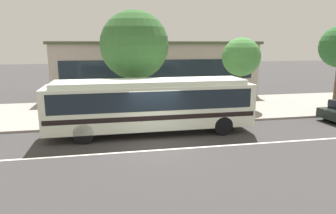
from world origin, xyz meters
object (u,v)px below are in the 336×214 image
(bus_stop_sign, at_px, (223,93))
(street_tree_near_stop, at_px, (134,45))
(pedestrian_walking_along_curb, at_px, (78,107))
(pedestrian_standing_by_tree, at_px, (100,103))
(street_tree_mid_block, at_px, (241,57))
(pedestrian_waiting_near_sign, at_px, (192,100))
(transit_bus, at_px, (151,103))

(bus_stop_sign, relative_size, street_tree_near_stop, 0.37)
(pedestrian_walking_along_curb, bearing_deg, pedestrian_standing_by_tree, 33.74)
(pedestrian_standing_by_tree, xyz_separation_m, street_tree_near_stop, (2.26, 0.36, 3.52))
(bus_stop_sign, distance_m, street_tree_mid_block, 4.10)
(pedestrian_standing_by_tree, bearing_deg, pedestrian_walking_along_curb, -146.26)
(bus_stop_sign, xyz_separation_m, street_tree_mid_block, (2.30, 2.71, 2.05))
(pedestrian_waiting_near_sign, height_order, bus_stop_sign, bus_stop_sign)
(transit_bus, distance_m, street_tree_near_stop, 4.63)
(pedestrian_walking_along_curb, bearing_deg, street_tree_mid_block, 12.40)
(bus_stop_sign, distance_m, street_tree_near_stop, 6.27)
(street_tree_mid_block, bearing_deg, pedestrian_standing_by_tree, -170.54)
(pedestrian_standing_by_tree, bearing_deg, transit_bus, -48.51)
(pedestrian_walking_along_curb, bearing_deg, transit_bus, -30.88)
(pedestrian_waiting_near_sign, height_order, pedestrian_standing_by_tree, pedestrian_standing_by_tree)
(pedestrian_waiting_near_sign, xyz_separation_m, pedestrian_walking_along_curb, (-7.12, -0.87, -0.02))
(street_tree_near_stop, bearing_deg, pedestrian_waiting_near_sign, -4.25)
(pedestrian_waiting_near_sign, height_order, street_tree_mid_block, street_tree_mid_block)
(street_tree_mid_block, bearing_deg, street_tree_near_stop, -170.41)
(pedestrian_standing_by_tree, xyz_separation_m, street_tree_mid_block, (9.94, 1.66, 2.65))
(pedestrian_walking_along_curb, relative_size, street_tree_mid_block, 0.33)
(transit_bus, height_order, pedestrian_walking_along_curb, transit_bus)
(street_tree_near_stop, xyz_separation_m, street_tree_mid_block, (7.68, 1.30, -0.86))
(bus_stop_sign, relative_size, street_tree_mid_block, 0.49)
(bus_stop_sign, bearing_deg, pedestrian_waiting_near_sign, 146.16)
(transit_bus, height_order, bus_stop_sign, transit_bus)
(transit_bus, bearing_deg, pedestrian_standing_by_tree, 131.49)
(pedestrian_standing_by_tree, height_order, street_tree_near_stop, street_tree_near_stop)
(pedestrian_walking_along_curb, distance_m, pedestrian_standing_by_tree, 1.42)
(bus_stop_sign, bearing_deg, pedestrian_walking_along_curb, 178.30)
(transit_bus, height_order, street_tree_near_stop, street_tree_near_stop)
(pedestrian_standing_by_tree, relative_size, bus_stop_sign, 0.68)
(transit_bus, distance_m, pedestrian_walking_along_curb, 4.67)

